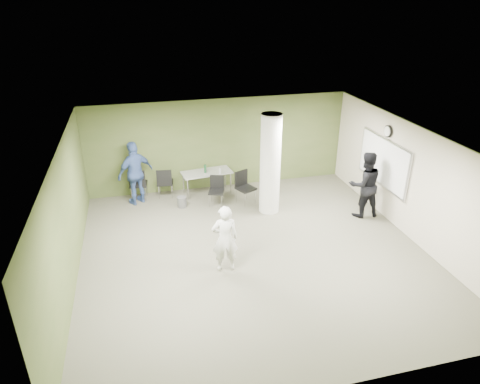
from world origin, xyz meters
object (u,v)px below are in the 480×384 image
object	(u,v)px
man_black	(365,185)
chair_back_left	(138,182)
folding_table	(207,173)
man_blue	(136,173)
woman_white	(225,239)

from	to	relation	value
man_black	chair_back_left	bearing A→B (deg)	-20.49
folding_table	chair_back_left	distance (m)	2.05
folding_table	man_black	size ratio (longest dim) A/B	0.84
man_black	man_blue	size ratio (longest dim) A/B	0.99
chair_back_left	man_black	distance (m)	6.44
folding_table	woman_white	world-z (taller)	woman_white
folding_table	man_black	xyz separation A→B (m)	(3.89, -2.44, 0.27)
folding_table	chair_back_left	bearing A→B (deg)	172.37
woman_white	man_blue	distance (m)	4.27
woman_white	man_blue	bearing A→B (deg)	-61.50
folding_table	man_blue	bearing A→B (deg)	176.73
folding_table	woman_white	size ratio (longest dim) A/B	0.99
chair_back_left	man_blue	bearing A→B (deg)	85.03
chair_back_left	man_black	bearing A→B (deg)	164.61
woman_white	man_blue	size ratio (longest dim) A/B	0.84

